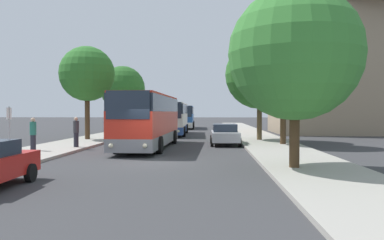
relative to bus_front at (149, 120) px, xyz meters
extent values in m
plane|color=#38383A|center=(1.23, -6.96, -1.85)|extent=(300.00, 300.00, 0.00)
cube|color=#A39E93|center=(-5.77, -6.96, -1.77)|extent=(4.00, 120.00, 0.15)
cube|color=#A39E93|center=(8.23, -6.96, -1.77)|extent=(4.00, 120.00, 0.15)
cube|color=gray|center=(20.07, 18.31, 4.76)|extent=(17.59, 11.49, 13.22)
cube|color=gray|center=(0.00, 0.01, -1.22)|extent=(2.72, 11.40, 0.70)
cube|color=red|center=(0.00, 0.01, -0.16)|extent=(2.72, 11.40, 1.42)
cube|color=#232D3D|center=(0.00, 0.01, 1.02)|extent=(2.74, 11.17, 0.95)
cube|color=red|center=(0.00, 0.01, 1.56)|extent=(2.66, 11.17, 0.12)
cube|color=#232D3D|center=(-0.11, -5.69, 0.87)|extent=(2.24, 0.10, 1.45)
sphere|color=#F4EAC1|center=(-0.99, -5.69, -1.19)|extent=(0.24, 0.24, 0.24)
sphere|color=#F4EAC1|center=(0.76, -5.73, -1.19)|extent=(0.24, 0.24, 0.24)
cylinder|color=black|center=(-1.31, -3.37, -1.35)|extent=(0.32, 1.01, 1.00)
cylinder|color=black|center=(1.18, -3.41, -1.35)|extent=(0.32, 1.01, 1.00)
cylinder|color=black|center=(-1.18, 3.44, -1.35)|extent=(0.32, 1.01, 1.00)
cylinder|color=black|center=(1.31, 3.39, -1.35)|extent=(0.32, 1.01, 1.00)
cube|color=#2D519E|center=(0.10, 14.27, -1.22)|extent=(2.87, 11.00, 0.70)
cube|color=silver|center=(0.10, 14.27, -0.26)|extent=(2.87, 11.00, 1.22)
cube|color=#232D3D|center=(0.10, 14.27, 0.82)|extent=(2.89, 10.78, 0.95)
cube|color=silver|center=(0.10, 14.27, 1.36)|extent=(2.81, 10.78, 0.12)
cube|color=#232D3D|center=(0.25, 8.78, 0.67)|extent=(2.31, 0.12, 1.45)
sphere|color=#F4EAC1|center=(-0.65, 8.73, -1.19)|extent=(0.24, 0.24, 0.24)
sphere|color=#F4EAC1|center=(1.15, 8.78, -1.19)|extent=(0.24, 0.24, 0.24)
cylinder|color=black|center=(-1.09, 10.96, -1.35)|extent=(0.33, 1.01, 1.00)
cylinder|color=black|center=(1.47, 11.03, -1.35)|extent=(0.33, 1.01, 1.00)
cylinder|color=black|center=(-1.28, 17.52, -1.35)|extent=(0.33, 1.01, 1.00)
cylinder|color=black|center=(1.28, 17.59, -1.35)|extent=(0.33, 1.01, 1.00)
cube|color=silver|center=(0.18, 29.44, -1.22)|extent=(2.81, 10.15, 0.70)
cube|color=#285BA8|center=(0.18, 29.44, -0.29)|extent=(2.81, 10.15, 1.16)
cube|color=#232D3D|center=(0.18, 29.44, 0.76)|extent=(2.83, 9.95, 0.95)
cube|color=#285BA8|center=(0.18, 29.44, 1.30)|extent=(2.75, 9.95, 0.12)
cube|color=#232D3D|center=(0.35, 24.37, 0.61)|extent=(2.22, 0.14, 1.45)
sphere|color=#F4EAC1|center=(-0.51, 24.32, -1.19)|extent=(0.24, 0.24, 0.24)
sphere|color=#F4EAC1|center=(1.22, 24.38, -1.19)|extent=(0.24, 0.24, 0.24)
cylinder|color=black|center=(-0.95, 26.37, -1.35)|extent=(0.33, 1.01, 1.00)
cylinder|color=black|center=(1.52, 26.46, -1.35)|extent=(0.33, 1.01, 1.00)
cylinder|color=black|center=(-1.15, 32.42, -1.35)|extent=(0.33, 1.01, 1.00)
cylinder|color=black|center=(1.31, 32.50, -1.35)|extent=(0.33, 1.01, 1.00)
cylinder|color=black|center=(-1.96, -12.10, -1.54)|extent=(0.22, 0.63, 0.62)
cube|color=#B7B7BC|center=(5.05, 2.51, -1.21)|extent=(1.94, 4.58, 0.65)
cube|color=#232D3D|center=(5.05, 2.69, -0.62)|extent=(1.69, 2.39, 0.54)
cylinder|color=black|center=(6.01, 1.11, -1.54)|extent=(0.21, 0.62, 0.62)
cylinder|color=black|center=(4.13, 1.08, -1.54)|extent=(0.21, 0.62, 0.62)
cylinder|color=black|center=(5.97, 3.93, -1.54)|extent=(0.21, 0.62, 0.62)
cylinder|color=black|center=(4.09, 3.90, -1.54)|extent=(0.21, 0.62, 0.62)
cylinder|color=gray|center=(-6.12, -5.94, -0.46)|extent=(0.08, 0.08, 2.48)
cube|color=silver|center=(-6.12, -5.94, 0.43)|extent=(0.03, 0.45, 0.60)
cylinder|color=#23232D|center=(-4.44, -1.18, -1.25)|extent=(0.30, 0.30, 0.90)
cylinder|color=#333338|center=(-4.44, -1.18, -0.43)|extent=(0.36, 0.36, 0.75)
sphere|color=tan|center=(-4.44, -1.18, 0.07)|extent=(0.24, 0.24, 0.24)
cylinder|color=#23232D|center=(-6.11, -3.44, -1.25)|extent=(0.30, 0.30, 0.89)
cylinder|color=#236656|center=(-6.11, -3.44, -0.43)|extent=(0.36, 0.36, 0.75)
sphere|color=tan|center=(-6.11, -3.44, 0.06)|extent=(0.24, 0.24, 0.24)
cylinder|color=#47331E|center=(-5.75, 16.68, -0.20)|extent=(0.40, 0.40, 2.99)
sphere|color=#286023|center=(-5.75, 16.68, 3.14)|extent=(4.93, 4.93, 4.93)
cylinder|color=#47331E|center=(-6.04, 5.71, 0.13)|extent=(0.40, 0.40, 3.65)
sphere|color=#2D7028|center=(-6.04, 5.71, 3.63)|extent=(4.47, 4.47, 4.47)
cylinder|color=#47331E|center=(9.04, 1.83, -0.25)|extent=(0.40, 0.40, 2.90)
sphere|color=#428938|center=(9.04, 1.83, 3.13)|extent=(5.14, 5.14, 5.14)
cylinder|color=brown|center=(7.91, 5.77, -0.13)|extent=(0.40, 0.40, 3.14)
sphere|color=#2D7028|center=(7.91, 5.77, 3.49)|extent=(5.46, 5.46, 5.46)
cylinder|color=#47331E|center=(7.41, -9.24, -0.43)|extent=(0.40, 0.40, 2.53)
sphere|color=#387F33|center=(7.41, -9.24, 2.81)|extent=(5.29, 5.29, 5.29)
camera|label=1|loc=(4.12, -24.30, 0.50)|focal=35.00mm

